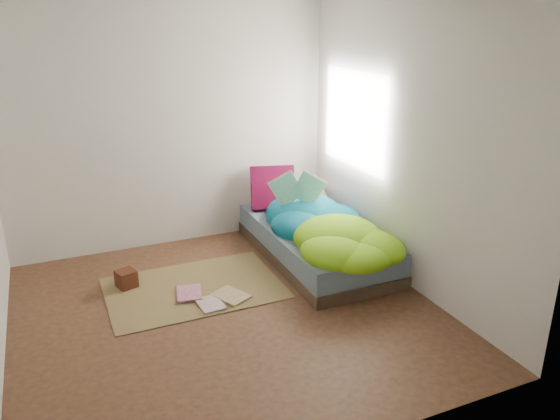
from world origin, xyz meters
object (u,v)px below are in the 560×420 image
at_px(bed, 316,242).
at_px(open_book, 298,180).
at_px(floor_book_b, 177,295).
at_px(wooden_box, 126,279).
at_px(floor_book_a, 199,307).
at_px(pillow_magenta, 273,187).

height_order(bed, open_book, open_book).
xyz_separation_m(bed, floor_book_b, (-1.56, -0.27, -0.14)).
height_order(wooden_box, floor_book_b, wooden_box).
distance_m(bed, floor_book_a, 1.54).
bearing_deg(bed, pillow_magenta, 103.25).
height_order(floor_book_a, floor_book_b, floor_book_b).
relative_size(wooden_box, floor_book_a, 0.59).
distance_m(bed, open_book, 0.69).
bearing_deg(open_book, bed, -31.34).
bearing_deg(bed, floor_book_b, -170.31).
distance_m(floor_book_a, floor_book_b, 0.32).
xyz_separation_m(wooden_box, floor_book_b, (0.39, -0.37, -0.07)).
relative_size(pillow_magenta, floor_book_b, 1.61).
relative_size(bed, floor_book_b, 6.61).
height_order(bed, pillow_magenta, pillow_magenta).
distance_m(open_book, floor_book_b, 1.69).
distance_m(pillow_magenta, floor_book_b, 1.80).
xyz_separation_m(wooden_box, floor_book_a, (0.52, -0.66, -0.07)).
xyz_separation_m(bed, wooden_box, (-1.94, 0.10, -0.07)).
distance_m(bed, pillow_magenta, 0.87).
relative_size(pillow_magenta, open_book, 1.03).
relative_size(wooden_box, floor_book_b, 0.54).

